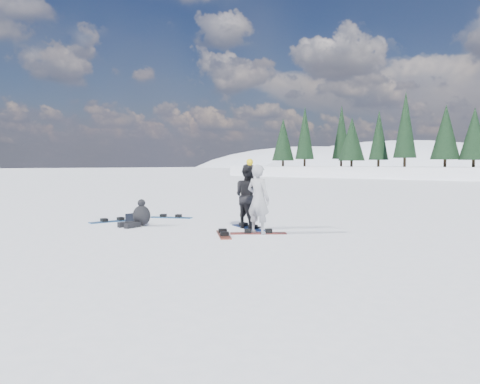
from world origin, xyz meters
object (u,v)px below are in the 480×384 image
(snowboarder_man, at_px, (248,196))
(snowboard_loose_c, at_px, (171,217))
(snowboarder_woman, at_px, (258,199))
(snowboard_loose_b, at_px, (224,235))
(gear_bag, at_px, (134,219))
(snowboard_loose_a, at_px, (112,221))
(seated_rider, at_px, (140,216))

(snowboarder_man, bearing_deg, snowboard_loose_c, 1.76)
(snowboarder_woman, height_order, snowboard_loose_b, snowboarder_woman)
(gear_bag, distance_m, snowboard_loose_a, 0.88)
(snowboarder_woman, relative_size, seated_rider, 2.09)
(seated_rider, height_order, snowboard_loose_a, seated_rider)
(seated_rider, bearing_deg, snowboard_loose_c, 115.84)
(snowboarder_man, distance_m, snowboard_loose_b, 1.77)
(seated_rider, xyz_separation_m, snowboard_loose_c, (-0.99, 1.99, -0.30))
(snowboard_loose_b, bearing_deg, snowboarder_woman, 97.83)
(snowboard_loose_a, height_order, snowboard_loose_c, same)
(snowboard_loose_a, height_order, snowboard_loose_b, same)
(snowboard_loose_a, bearing_deg, gear_bag, -65.12)
(seated_rider, relative_size, snowboard_loose_a, 0.64)
(snowboarder_man, bearing_deg, snowboard_loose_b, 110.05)
(snowboarder_man, distance_m, gear_bag, 3.84)
(snowboarder_man, xyz_separation_m, snowboard_loose_a, (-4.25, -1.82, -0.92))
(snowboard_loose_b, bearing_deg, gear_bag, -137.28)
(snowboarder_woman, relative_size, gear_bag, 4.46)
(gear_bag, bearing_deg, snowboard_loose_c, 99.53)
(snowboarder_man, height_order, snowboard_loose_b, snowboarder_man)
(snowboarder_woman, bearing_deg, snowboard_loose_a, 8.35)
(seated_rider, bearing_deg, snowboard_loose_a, 178.60)
(snowboard_loose_b, bearing_deg, snowboard_loose_a, -134.80)
(snowboarder_man, xyz_separation_m, seated_rider, (-2.71, -1.84, -0.62))
(snowboarder_man, bearing_deg, seated_rider, 38.29)
(snowboard_loose_c, bearing_deg, snowboarder_woman, -39.52)
(gear_bag, distance_m, snowboard_loose_b, 3.83)
(seated_rider, bearing_deg, snowboarder_woman, 17.34)
(snowboarder_woman, height_order, seated_rider, snowboarder_woman)
(gear_bag, bearing_deg, snowboarder_man, 24.99)
(snowboarder_woman, relative_size, snowboarder_man, 1.07)
(snowboarder_man, height_order, snowboard_loose_a, snowboarder_man)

